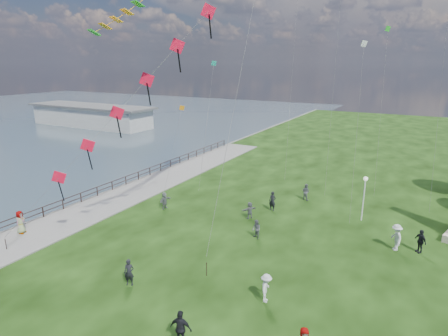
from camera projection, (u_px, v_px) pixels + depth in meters
The scene contains 16 objects.
waterfront at pixel (98, 202), 35.55m from camera, with size 200.00×200.00×1.51m.
pier_pavilion at pixel (91, 115), 79.87m from camera, with size 30.00×8.00×4.40m.
lamppost at pixel (365, 189), 30.62m from camera, with size 0.35×0.35×3.82m.
person_0 at pixel (129, 272), 22.04m from camera, with size 0.60×0.39×1.64m, color black.
person_1 at pixel (256, 229), 27.92m from camera, with size 0.71×0.44×1.46m, color #595960.
person_2 at pixel (266, 288), 20.49m from camera, with size 1.07×0.55×1.66m, color silver.
person_3 at pixel (181, 328), 17.26m from camera, with size 1.07×0.55×1.83m, color black.
person_5 at pixel (165, 200), 33.66m from camera, with size 1.42×0.61×1.53m, color #595960.
person_6 at pixel (272, 201), 33.22m from camera, with size 0.64×0.42×1.74m, color black.
person_7 at pixel (306, 192), 35.83m from camera, with size 0.78×0.48×1.60m, color #595960.
person_8 at pixel (396, 237), 26.13m from camera, with size 1.24×0.64×1.93m, color silver.
person_9 at pixel (420, 241), 25.84m from camera, with size 1.00×0.51×1.71m, color black.
person_10 at pixel (21, 223), 28.58m from camera, with size 0.88×0.54×1.80m, color #595960.
person_11 at pixel (250, 210), 31.52m from camera, with size 1.35×0.58×1.45m, color #595960.
red_kite_train at pixel (129, 102), 24.97m from camera, with size 11.80×9.35×16.46m.
small_kites at pixel (338, 31), 34.89m from camera, with size 29.03×14.97×32.34m.
Camera 1 is at (11.29, -14.48, 12.75)m, focal length 30.00 mm.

